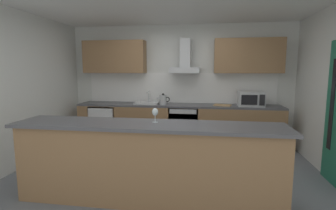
{
  "coord_description": "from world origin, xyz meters",
  "views": [
    {
      "loc": [
        0.6,
        -3.72,
        1.63
      ],
      "look_at": [
        -0.03,
        0.41,
        1.05
      ],
      "focal_mm": 27.23,
      "sensor_mm": 36.0,
      "label": 1
    }
  ],
  "objects_px": {
    "wine_glass": "(155,112)",
    "oven": "(184,125)",
    "refrigerator": "(106,124)",
    "kettle": "(163,100)",
    "microwave": "(251,99)",
    "sink": "(147,103)",
    "range_hood": "(185,62)",
    "chopping_board": "(223,105)"
  },
  "relations": [
    {
      "from": "range_hood",
      "to": "wine_glass",
      "type": "relative_size",
      "value": 4.05
    },
    {
      "from": "sink",
      "to": "range_hood",
      "type": "distance_m",
      "value": 1.18
    },
    {
      "from": "sink",
      "to": "chopping_board",
      "type": "distance_m",
      "value": 1.59
    },
    {
      "from": "microwave",
      "to": "range_hood",
      "type": "xyz_separation_m",
      "value": [
        -1.34,
        0.16,
        0.74
      ]
    },
    {
      "from": "chopping_board",
      "to": "microwave",
      "type": "bearing_deg",
      "value": -0.43
    },
    {
      "from": "wine_glass",
      "to": "sink",
      "type": "bearing_deg",
      "value": 105.58
    },
    {
      "from": "sink",
      "to": "wine_glass",
      "type": "relative_size",
      "value": 2.81
    },
    {
      "from": "oven",
      "to": "microwave",
      "type": "xyz_separation_m",
      "value": [
        1.34,
        -0.03,
        0.59
      ]
    },
    {
      "from": "oven",
      "to": "kettle",
      "type": "relative_size",
      "value": 2.77
    },
    {
      "from": "refrigerator",
      "to": "microwave",
      "type": "xyz_separation_m",
      "value": [
        3.09,
        -0.03,
        0.62
      ]
    },
    {
      "from": "sink",
      "to": "microwave",
      "type": "bearing_deg",
      "value": -1.04
    },
    {
      "from": "oven",
      "to": "range_hood",
      "type": "xyz_separation_m",
      "value": [
        0.0,
        0.13,
        1.33
      ]
    },
    {
      "from": "sink",
      "to": "kettle",
      "type": "height_order",
      "value": "sink"
    },
    {
      "from": "oven",
      "to": "chopping_board",
      "type": "bearing_deg",
      "value": -1.72
    },
    {
      "from": "oven",
      "to": "wine_glass",
      "type": "xyz_separation_m",
      "value": [
        -0.16,
        -2.29,
        0.65
      ]
    },
    {
      "from": "kettle",
      "to": "microwave",
      "type": "bearing_deg",
      "value": 0.19
    },
    {
      "from": "refrigerator",
      "to": "kettle",
      "type": "height_order",
      "value": "kettle"
    },
    {
      "from": "range_hood",
      "to": "chopping_board",
      "type": "height_order",
      "value": "range_hood"
    },
    {
      "from": "wine_glass",
      "to": "refrigerator",
      "type": "bearing_deg",
      "value": 124.9
    },
    {
      "from": "oven",
      "to": "wine_glass",
      "type": "relative_size",
      "value": 4.5
    },
    {
      "from": "refrigerator",
      "to": "sink",
      "type": "height_order",
      "value": "sink"
    },
    {
      "from": "kettle",
      "to": "wine_glass",
      "type": "distance_m",
      "value": 2.27
    },
    {
      "from": "oven",
      "to": "chopping_board",
      "type": "xyz_separation_m",
      "value": [
        0.79,
        -0.02,
        0.45
      ]
    },
    {
      "from": "kettle",
      "to": "range_hood",
      "type": "xyz_separation_m",
      "value": [
        0.45,
        0.16,
        0.78
      ]
    },
    {
      "from": "refrigerator",
      "to": "kettle",
      "type": "relative_size",
      "value": 2.94
    },
    {
      "from": "sink",
      "to": "wine_glass",
      "type": "distance_m",
      "value": 2.39
    },
    {
      "from": "microwave",
      "to": "kettle",
      "type": "xyz_separation_m",
      "value": [
        -1.79,
        -0.01,
        -0.04
      ]
    },
    {
      "from": "oven",
      "to": "chopping_board",
      "type": "relative_size",
      "value": 2.35
    },
    {
      "from": "kettle",
      "to": "chopping_board",
      "type": "distance_m",
      "value": 1.24
    },
    {
      "from": "refrigerator",
      "to": "chopping_board",
      "type": "xyz_separation_m",
      "value": [
        2.54,
        -0.02,
        0.49
      ]
    },
    {
      "from": "oven",
      "to": "wine_glass",
      "type": "distance_m",
      "value": 2.38
    },
    {
      "from": "sink",
      "to": "wine_glass",
      "type": "height_order",
      "value": "wine_glass"
    },
    {
      "from": "refrigerator",
      "to": "range_hood",
      "type": "bearing_deg",
      "value": 4.32
    },
    {
      "from": "refrigerator",
      "to": "microwave",
      "type": "relative_size",
      "value": 1.7
    },
    {
      "from": "kettle",
      "to": "range_hood",
      "type": "relative_size",
      "value": 0.4
    },
    {
      "from": "oven",
      "to": "range_hood",
      "type": "relative_size",
      "value": 1.11
    },
    {
      "from": "microwave",
      "to": "kettle",
      "type": "distance_m",
      "value": 1.79
    },
    {
      "from": "sink",
      "to": "chopping_board",
      "type": "relative_size",
      "value": 1.47
    },
    {
      "from": "range_hood",
      "to": "chopping_board",
      "type": "bearing_deg",
      "value": -10.98
    },
    {
      "from": "refrigerator",
      "to": "microwave",
      "type": "height_order",
      "value": "microwave"
    },
    {
      "from": "wine_glass",
      "to": "oven",
      "type": "bearing_deg",
      "value": 86.06
    },
    {
      "from": "chopping_board",
      "to": "kettle",
      "type": "bearing_deg",
      "value": -179.54
    }
  ]
}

